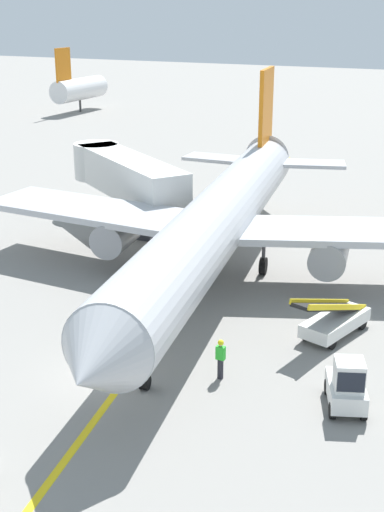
# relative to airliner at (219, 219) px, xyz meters

# --- Properties ---
(ground_plane) EXTENTS (300.00, 300.00, 0.00)m
(ground_plane) POSITION_rel_airliner_xyz_m (0.37, -11.60, -3.42)
(ground_plane) COLOR gray
(taxi_line_yellow) EXTENTS (13.70, 78.92, 0.01)m
(taxi_line_yellow) POSITION_rel_airliner_xyz_m (0.09, -6.60, -3.41)
(taxi_line_yellow) COLOR yellow
(taxi_line_yellow) RESTS_ON ground
(airliner) EXTENTS (28.21, 35.24, 10.10)m
(airliner) POSITION_rel_airliner_xyz_m (0.00, 0.00, 0.00)
(airliner) COLOR #B2B5BA
(airliner) RESTS_ON ground
(jet_bridge) EXTENTS (11.89, 9.43, 4.85)m
(jet_bridge) POSITION_rel_airliner_xyz_m (-9.86, 6.53, 0.12)
(jet_bridge) COLOR silver
(jet_bridge) RESTS_ON ground
(baggage_tug_near_wing) EXTENTS (2.06, 2.70, 2.10)m
(baggage_tug_near_wing) POSITION_rel_airliner_xyz_m (9.39, -9.93, -2.49)
(baggage_tug_near_wing) COLOR silver
(baggage_tug_near_wing) RESTS_ON ground
(belt_loader_forward_hold) EXTENTS (2.61, 5.16, 2.59)m
(belt_loader_forward_hold) POSITION_rel_airliner_xyz_m (7.42, -4.11, -2.64)
(belt_loader_forward_hold) COLOR silver
(belt_loader_forward_hold) RESTS_ON ground
(ground_crew_marshaller) EXTENTS (0.36, 0.24, 1.70)m
(ground_crew_marshaller) POSITION_rel_airliner_xyz_m (4.33, -9.86, -2.51)
(ground_crew_marshaller) COLOR #26262D
(ground_crew_marshaller) RESTS_ON ground
(safety_cone_nose_right) EXTENTS (0.36, 0.36, 0.44)m
(safety_cone_nose_right) POSITION_rel_airliner_xyz_m (-4.00, -3.53, -3.20)
(safety_cone_nose_right) COLOR orange
(safety_cone_nose_right) RESTS_ON ground
(safety_cone_wingtip_left) EXTENTS (0.36, 0.36, 0.44)m
(safety_cone_wingtip_left) POSITION_rel_airliner_xyz_m (-2.86, 2.36, -3.20)
(safety_cone_wingtip_left) COLOR orange
(safety_cone_wingtip_left) RESTS_ON ground
(distant_aircraft_far_left) EXTENTS (3.00, 10.10, 8.80)m
(distant_aircraft_far_left) POSITION_rel_airliner_xyz_m (-42.84, 50.39, -0.20)
(distant_aircraft_far_left) COLOR silver
(distant_aircraft_far_left) RESTS_ON ground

